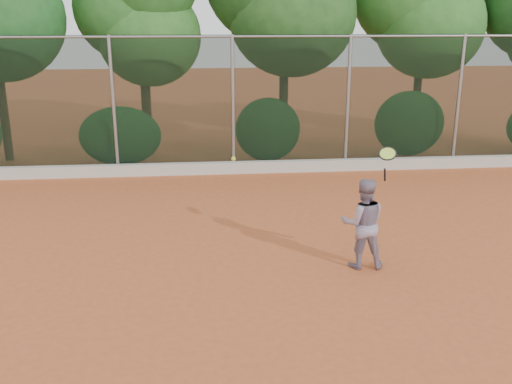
{
  "coord_description": "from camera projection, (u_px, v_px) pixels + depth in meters",
  "views": [
    {
      "loc": [
        -0.85,
        -7.57,
        3.88
      ],
      "look_at": [
        0.0,
        1.0,
        1.25
      ],
      "focal_mm": 40.0,
      "sensor_mm": 36.0,
      "label": 1
    }
  ],
  "objects": [
    {
      "name": "ground",
      "position": [
        263.0,
        292.0,
        8.42
      ],
      "size": [
        80.0,
        80.0,
        0.0
      ],
      "primitive_type": "plane",
      "color": "#BA572C",
      "rests_on": "ground"
    },
    {
      "name": "concrete_curb",
      "position": [
        234.0,
        168.0,
        14.86
      ],
      "size": [
        24.0,
        0.2,
        0.3
      ],
      "primitive_type": "cube",
      "color": "#B8B4AA",
      "rests_on": "ground"
    },
    {
      "name": "tennis_player",
      "position": [
        363.0,
        223.0,
        9.1
      ],
      "size": [
        0.78,
        0.63,
        1.48
      ],
      "primitive_type": "imported",
      "rotation": [
        0.0,
        0.0,
        3.04
      ],
      "color": "gray",
      "rests_on": "ground"
    },
    {
      "name": "chainlink_fence",
      "position": [
        233.0,
        101.0,
        14.54
      ],
      "size": [
        24.09,
        0.09,
        3.5
      ],
      "color": "black",
      "rests_on": "ground"
    },
    {
      "name": "tennis_racket",
      "position": [
        387.0,
        156.0,
        8.63
      ],
      "size": [
        0.35,
        0.33,
        0.56
      ],
      "color": "black",
      "rests_on": "ground"
    },
    {
      "name": "tennis_ball_in_flight",
      "position": [
        233.0,
        159.0,
        8.98
      ],
      "size": [
        0.07,
        0.07,
        0.07
      ],
      "color": "#C2D530",
      "rests_on": "ground"
    }
  ]
}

